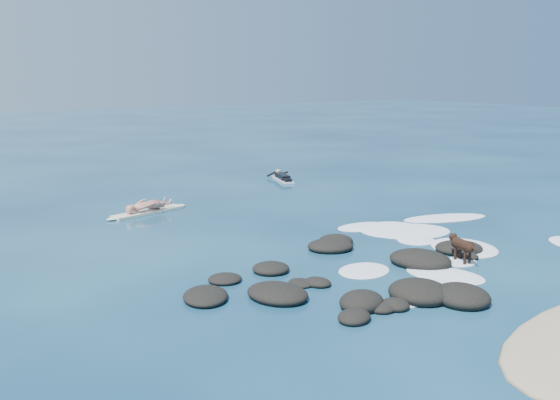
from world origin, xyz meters
TOP-DOWN VIEW (x-y plane):
  - ground at (0.00, 0.00)m, footprint 160.00×160.00m
  - reef_rocks at (-2.44, -2.28)m, footprint 12.85×6.99m
  - breaking_foam at (1.47, -0.67)m, footprint 9.75×7.50m
  - standing_surfer_rig at (-4.60, 8.34)m, footprint 3.55×1.37m
  - paddling_surfer_rig at (3.80, 11.80)m, footprint 1.40×2.55m
  - dog at (0.39, -2.50)m, footprint 0.49×1.23m

SIDE VIEW (x-z plane):
  - ground at x=0.00m, z-range 0.00..0.00m
  - breaking_foam at x=1.47m, z-range -0.05..0.07m
  - reef_rocks at x=-2.44m, z-range -0.16..0.38m
  - paddling_surfer_rig at x=3.80m, z-range -0.07..0.37m
  - dog at x=0.39m, z-range 0.13..0.92m
  - standing_surfer_rig at x=-4.60m, z-range -0.22..1.83m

